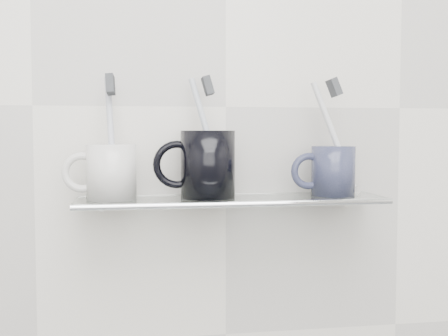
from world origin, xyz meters
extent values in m
plane|color=silver|center=(0.00, 1.10, 1.25)|extent=(2.50, 0.00, 2.50)
cube|color=silver|center=(0.00, 1.04, 1.10)|extent=(0.50, 0.12, 0.01)
cylinder|color=silver|center=(0.00, 0.98, 1.10)|extent=(0.50, 0.01, 0.01)
cylinder|color=silver|center=(-0.21, 1.09, 1.09)|extent=(0.02, 0.03, 0.02)
cylinder|color=silver|center=(0.21, 1.09, 1.09)|extent=(0.02, 0.03, 0.02)
cylinder|color=silver|center=(-0.19, 1.04, 1.14)|extent=(0.10, 0.10, 0.09)
torus|color=silver|center=(-0.24, 1.04, 1.14)|extent=(0.06, 0.01, 0.06)
cylinder|color=#B0B5C9|center=(-0.19, 1.04, 1.20)|extent=(0.02, 0.05, 0.19)
cube|color=#34363A|center=(-0.19, 1.04, 1.28)|extent=(0.02, 0.03, 0.03)
cylinder|color=black|center=(-0.04, 1.04, 1.15)|extent=(0.11, 0.11, 0.11)
torus|color=black|center=(-0.09, 1.04, 1.15)|extent=(0.08, 0.01, 0.08)
cylinder|color=silver|center=(-0.04, 1.04, 1.20)|extent=(0.06, 0.02, 0.19)
cube|color=#34363A|center=(-0.04, 1.04, 1.28)|extent=(0.02, 0.02, 0.03)
cylinder|color=#191C31|center=(0.17, 1.04, 1.14)|extent=(0.09, 0.09, 0.08)
torus|color=#191C31|center=(0.13, 1.04, 1.14)|extent=(0.06, 0.01, 0.06)
cylinder|color=white|center=(0.17, 1.04, 1.20)|extent=(0.08, 0.02, 0.18)
cube|color=#34363A|center=(0.17, 1.04, 1.28)|extent=(0.02, 0.03, 0.03)
cylinder|color=silver|center=(0.20, 1.04, 1.11)|extent=(0.04, 0.04, 0.02)
camera|label=1|loc=(-0.16, 0.14, 1.21)|focal=45.00mm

